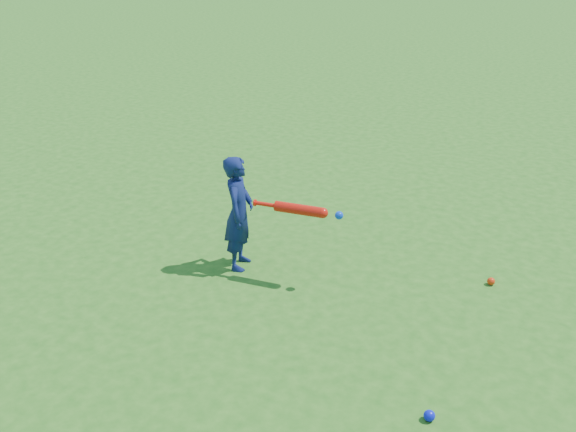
# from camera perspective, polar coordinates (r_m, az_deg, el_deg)

# --- Properties ---
(ground) EXTENTS (80.00, 80.00, 0.00)m
(ground) POSITION_cam_1_polar(r_m,az_deg,el_deg) (6.24, -5.31, -5.01)
(ground) COLOR #225E16
(ground) RESTS_ON ground
(child) EXTENTS (0.37, 0.47, 1.13)m
(child) POSITION_cam_1_polar(r_m,az_deg,el_deg) (6.11, -4.39, 0.26)
(child) COLOR #0F1949
(child) RESTS_ON ground
(ground_ball_red) EXTENTS (0.07, 0.07, 0.07)m
(ground_ball_red) POSITION_cam_1_polar(r_m,az_deg,el_deg) (6.28, 17.60, -5.55)
(ground_ball_red) COLOR red
(ground_ball_red) RESTS_ON ground
(ground_ball_blue) EXTENTS (0.08, 0.08, 0.08)m
(ground_ball_blue) POSITION_cam_1_polar(r_m,az_deg,el_deg) (4.61, 12.45, -16.94)
(ground_ball_blue) COLOR #0B15C7
(ground_ball_blue) RESTS_ON ground
(bat_swing) EXTENTS (0.85, 0.14, 0.10)m
(bat_swing) POSITION_cam_1_polar(r_m,az_deg,el_deg) (5.77, 1.34, 0.54)
(bat_swing) COLOR red
(bat_swing) RESTS_ON ground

